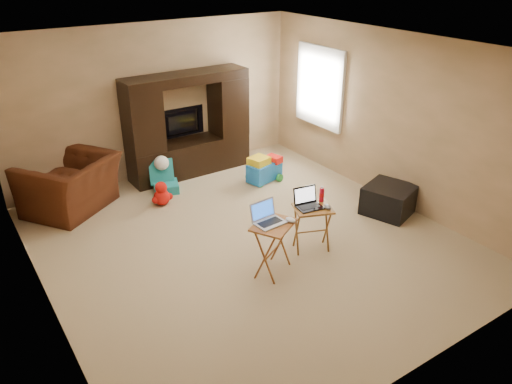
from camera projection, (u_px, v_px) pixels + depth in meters
floor at (248, 241)px, 6.62m from camera, size 5.50×5.50×0.00m
ceiling at (246, 48)px, 5.53m from camera, size 5.50×5.50×0.00m
wall_back at (156, 101)px, 8.13m from camera, size 5.00×0.00×5.00m
wall_front at (431, 257)px, 4.02m from camera, size 5.00×0.00×5.00m
wall_left at (30, 205)px, 4.83m from camera, size 0.00×5.50×5.50m
wall_right at (390, 118)px, 7.32m from camera, size 0.00×5.50×5.50m
window_pane at (321, 87)px, 8.41m from camera, size 0.00×1.20×1.20m
window_frame at (320, 87)px, 8.40m from camera, size 0.06×1.14×1.34m
entertainment_center at (188, 125)px, 8.29m from camera, size 2.10×0.54×1.71m
television at (183, 124)px, 8.46m from camera, size 0.87×0.14×0.50m
recliner at (71, 185)px, 7.26m from camera, size 1.61×1.57×0.79m
child_rocker at (165, 177)px, 7.87m from camera, size 0.50×0.53×0.50m
plush_toy at (161, 193)px, 7.48m from camera, size 0.34×0.29×0.38m
push_toy at (264, 168)px, 8.25m from camera, size 0.69×0.57×0.45m
ottoman at (389, 200)px, 7.25m from camera, size 0.82×0.82×0.41m
tray_table_left at (273, 248)px, 5.85m from camera, size 0.63×0.59×0.65m
tray_table_right at (312, 229)px, 6.31m from camera, size 0.57×0.51×0.60m
laptop_left at (270, 214)px, 5.66m from camera, size 0.36×0.31×0.24m
laptop_right at (310, 199)px, 6.12m from camera, size 0.35×0.31×0.24m
mouse_left at (290, 220)px, 5.74m from camera, size 0.11×0.15×0.05m
mouse_right at (328, 207)px, 6.15m from camera, size 0.10×0.14×0.05m
water_bottle at (322, 195)px, 6.30m from camera, size 0.06×0.06×0.18m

